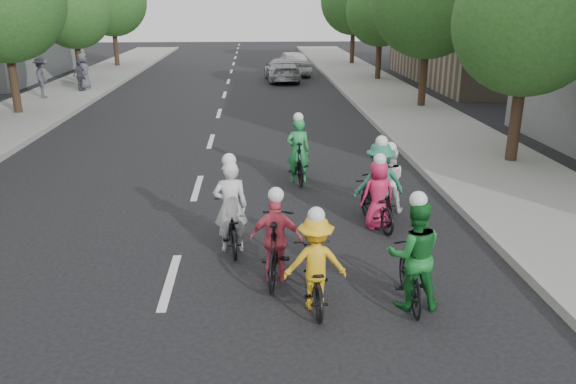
{
  "coord_description": "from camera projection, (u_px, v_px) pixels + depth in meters",
  "views": [
    {
      "loc": [
        1.46,
        -8.53,
        4.44
      ],
      "look_at": [
        2.08,
        1.6,
        1.0
      ],
      "focal_mm": 35.0,
      "sensor_mm": 36.0,
      "label": 1
    }
  ],
  "objects": [
    {
      "name": "ground",
      "position": [
        170.0,
        281.0,
        9.4
      ],
      "size": [
        120.0,
        120.0,
        0.0
      ],
      "primitive_type": "plane",
      "color": "black",
      "rests_on": "ground"
    },
    {
      "name": "curb_left",
      "position": [
        26.0,
        141.0,
        18.48
      ],
      "size": [
        0.18,
        80.0,
        0.18
      ],
      "primitive_type": "cube",
      "color": "#999993",
      "rests_on": "ground"
    },
    {
      "name": "sidewalk_right",
      "position": [
        444.0,
        136.0,
        19.3
      ],
      "size": [
        4.0,
        80.0,
        0.15
      ],
      "primitive_type": "cube",
      "color": "gray",
      "rests_on": "ground"
    },
    {
      "name": "curb_right",
      "position": [
        389.0,
        136.0,
        19.18
      ],
      "size": [
        0.18,
        80.0,
        0.18
      ],
      "primitive_type": "cube",
      "color": "#999993",
      "rests_on": "ground"
    },
    {
      "name": "bldg_se",
      "position": [
        509.0,
        10.0,
        31.73
      ],
      "size": [
        10.0,
        14.0,
        8.0
      ],
      "primitive_type": "cube",
      "color": "gray",
      "rests_on": "ground"
    },
    {
      "name": "tree_l_3",
      "position": [
        1.0,
        0.0,
        21.65
      ],
      "size": [
        4.8,
        4.8,
        6.93
      ],
      "color": "black",
      "rests_on": "ground"
    },
    {
      "name": "tree_l_4",
      "position": [
        73.0,
        11.0,
        30.34
      ],
      "size": [
        4.0,
        4.0,
        5.97
      ],
      "color": "black",
      "rests_on": "ground"
    },
    {
      "name": "tree_l_5",
      "position": [
        111.0,
        1.0,
        38.67
      ],
      "size": [
        4.8,
        4.8,
        6.93
      ],
      "color": "black",
      "rests_on": "ground"
    },
    {
      "name": "tree_r_0",
      "position": [
        529.0,
        21.0,
        14.88
      ],
      "size": [
        4.0,
        4.0,
        5.97
      ],
      "color": "black",
      "rests_on": "ground"
    },
    {
      "name": "tree_r_1",
      "position": [
        429.0,
        0.0,
        23.21
      ],
      "size": [
        4.8,
        4.8,
        6.93
      ],
      "color": "black",
      "rests_on": "ground"
    },
    {
      "name": "tree_r_2",
      "position": [
        381.0,
        11.0,
        31.89
      ],
      "size": [
        4.0,
        4.0,
        5.97
      ],
      "color": "black",
      "rests_on": "ground"
    },
    {
      "name": "tree_r_3",
      "position": [
        354.0,
        1.0,
        40.22
      ],
      "size": [
        4.8,
        4.8,
        6.93
      ],
      "color": "black",
      "rests_on": "ground"
    },
    {
      "name": "cyclist_0",
      "position": [
        231.0,
        219.0,
        10.48
      ],
      "size": [
        0.74,
        1.7,
        1.88
      ],
      "rotation": [
        0.0,
        0.0,
        3.24
      ],
      "color": "black",
      "rests_on": "ground"
    },
    {
      "name": "cyclist_1",
      "position": [
        413.0,
        263.0,
        8.47
      ],
      "size": [
        0.87,
        1.59,
        1.86
      ],
      "rotation": [
        0.0,
        0.0,
        3.08
      ],
      "color": "black",
      "rests_on": "ground"
    },
    {
      "name": "cyclist_2",
      "position": [
        315.0,
        270.0,
        8.5
      ],
      "size": [
        0.96,
        1.65,
        1.63
      ],
      "rotation": [
        0.0,
        0.0,
        3.15
      ],
      "color": "black",
      "rests_on": "ground"
    },
    {
      "name": "cyclist_3",
      "position": [
        276.0,
        244.0,
        9.33
      ],
      "size": [
        0.92,
        1.92,
        1.64
      ],
      "rotation": [
        0.0,
        0.0,
        2.99
      ],
      "color": "black",
      "rests_on": "ground"
    },
    {
      "name": "cyclist_4",
      "position": [
        377.0,
        201.0,
        11.57
      ],
      "size": [
        0.89,
        1.75,
        1.58
      ],
      "rotation": [
        0.0,
        0.0,
        3.34
      ],
      "color": "black",
      "rests_on": "ground"
    },
    {
      "name": "cyclist_5",
      "position": [
        298.0,
        157.0,
        14.47
      ],
      "size": [
        0.63,
        1.85,
        1.82
      ],
      "rotation": [
        0.0,
        0.0,
        3.2
      ],
      "color": "black",
      "rests_on": "ground"
    },
    {
      "name": "cyclist_6",
      "position": [
        388.0,
        186.0,
        12.47
      ],
      "size": [
        0.76,
        1.6,
        1.58
      ],
      "rotation": [
        0.0,
        0.0,
        3.02
      ],
      "color": "black",
      "rests_on": "ground"
    },
    {
      "name": "cyclist_7",
      "position": [
        379.0,
        188.0,
        11.85
      ],
      "size": [
        1.21,
        1.68,
        1.86
      ],
      "rotation": [
        0.0,
        0.0,
        3.34
      ],
      "color": "black",
      "rests_on": "ground"
    },
    {
      "name": "follow_car_lead",
      "position": [
        282.0,
        70.0,
        32.98
      ],
      "size": [
        2.13,
        4.66,
        1.32
      ],
      "primitive_type": "imported",
      "rotation": [
        0.0,
        0.0,
        3.2
      ],
      "color": "#A6A6AB",
      "rests_on": "ground"
    },
    {
      "name": "follow_car_trail",
      "position": [
        292.0,
        63.0,
        35.83
      ],
      "size": [
        2.47,
        4.76,
        1.55
      ],
      "primitive_type": "imported",
      "rotation": [
        0.0,
        0.0,
        3.29
      ],
      "color": "white",
      "rests_on": "ground"
    },
    {
      "name": "spectator_0",
      "position": [
        42.0,
        77.0,
        26.24
      ],
      "size": [
        0.92,
        1.33,
        1.89
      ],
      "primitive_type": "imported",
      "rotation": [
        0.0,
        0.0,
        1.76
      ],
      "color": "#494753",
      "rests_on": "sidewalk_left"
    },
    {
      "name": "spectator_1",
      "position": [
        80.0,
        76.0,
        28.34
      ],
      "size": [
        0.67,
        0.98,
        1.54
      ],
      "primitive_type": "imported",
      "rotation": [
        0.0,
        0.0,
        1.21
      ],
      "color": "#484A55",
      "rests_on": "sidewalk_left"
    },
    {
      "name": "spectator_2",
      "position": [
        84.0,
        71.0,
        28.88
      ],
      "size": [
        0.69,
        0.96,
        1.83
      ],
      "primitive_type": "imported",
      "rotation": [
        0.0,
        0.0,
        1.69
      ],
      "color": "#53525F",
      "rests_on": "sidewalk_left"
    }
  ]
}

